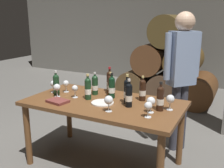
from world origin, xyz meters
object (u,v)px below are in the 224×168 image
Objects in this scene: wine_bottle_0 at (110,81)px; wine_bottle_9 at (143,90)px; wine_bottle_8 at (56,84)px; wine_glass_6 at (109,100)px; wine_bottle_5 at (112,87)px; wine_glass_7 at (53,84)px; wine_glass_5 at (66,84)px; wine_bottle_7 at (160,98)px; wine_bottle_2 at (88,88)px; wine_bottle_3 at (111,85)px; wine_glass_0 at (148,106)px; serving_plate at (103,103)px; tasting_notebook at (58,101)px; wine_glass_4 at (170,99)px; dining_table at (104,109)px; wine_bottle_6 at (95,85)px; wine_glass_3 at (57,88)px; wine_glass_2 at (151,102)px; wine_glass_1 at (75,89)px; sommelier_presenting at (182,69)px; wine_bottle_1 at (129,95)px; wine_bottle_4 at (127,91)px.

wine_bottle_0 is 1.14× the size of wine_bottle_9.
wine_glass_6 is (0.82, -0.23, -0.01)m from wine_bottle_8.
wine_bottle_5 is 1.96× the size of wine_glass_7.
wine_bottle_0 reaches higher than wine_glass_5.
wine_bottle_9 is at bearing -14.19° from wine_bottle_0.
wine_glass_7 is (-1.07, -0.20, -0.02)m from wine_bottle_9.
wine_bottle_7 reaches higher than wine_glass_7.
wine_bottle_5 is (0.21, 0.17, 0.00)m from wine_bottle_2.
wine_bottle_8 reaches higher than wine_bottle_3.
serving_plate is (-0.56, 0.15, -0.10)m from wine_glass_0.
tasting_notebook is at bearing -137.07° from wine_bottle_5.
wine_bottle_7 is at bearing 1.27° from wine_bottle_8.
wine_glass_4 reaches higher than wine_glass_7.
wine_bottle_6 is (-0.22, 0.18, 0.21)m from dining_table.
serving_plate is at bearing -14.88° from wine_bottle_2.
wine_bottle_0 is 0.20m from wine_bottle_6.
wine_glass_6 is at bearing -15.54° from wine_bottle_8.
wine_glass_7 is (-0.15, 0.12, -0.00)m from wine_glass_3.
wine_glass_2 is 0.99× the size of wine_glass_6.
wine_glass_0 is (0.56, -0.38, -0.02)m from wine_bottle_5.
wine_bottle_0 is 0.86m from wine_glass_4.
serving_plate is (0.73, -0.09, -0.10)m from wine_glass_7.
wine_bottle_0 reaches higher than wine_bottle_3.
wine_glass_0 is 1.15m from wine_glass_3.
wine_bottle_0 is 0.63m from wine_glass_3.
wine_bottle_9 reaches higher than wine_glass_1.
wine_bottle_5 is (0.02, 0.16, 0.22)m from dining_table.
wine_glass_2 is (0.62, -0.36, -0.01)m from wine_bottle_3.
wine_glass_1 is (-0.38, -0.18, -0.02)m from wine_bottle_5.
wine_bottle_0 is 0.63m from wine_bottle_8.
wine_glass_2 is at bearing 0.10° from wine_glass_3.
dining_table is at bearing 40.54° from tasting_notebook.
wine_glass_0 is at bearing -10.74° from wine_glass_7.
wine_bottle_5 is 0.17× the size of sommelier_presenting.
wine_bottle_6 is 0.25m from wine_glass_1.
wine_bottle_1 is at bearing -5.48° from dining_table.
wine_glass_6 is at bearing -157.51° from wine_glass_2.
wine_glass_6 is (-0.17, -0.47, -0.01)m from wine_bottle_9.
wine_bottle_3 is 0.95× the size of wine_bottle_8.
wine_bottle_7 is at bearing 6.85° from serving_plate.
wine_glass_3 reaches higher than wine_glass_5.
wine_bottle_4 reaches higher than wine_glass_5.
wine_bottle_4 is at bearing -14.60° from wine_bottle_6.
wine_glass_2 is at bearing -9.17° from dining_table.
wine_glass_5 is at bearing 176.56° from wine_bottle_4.
dining_table is 0.61m from wine_glass_2.
wine_bottle_4 reaches higher than wine_bottle_1.
dining_table is 11.72× the size of wine_glass_1.
wine_bottle_1 is at bearing -0.65° from wine_bottle_8.
wine_bottle_8 reaches higher than wine_glass_1.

